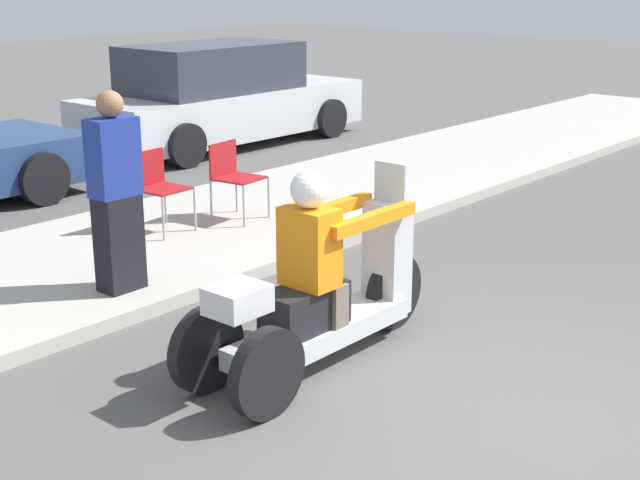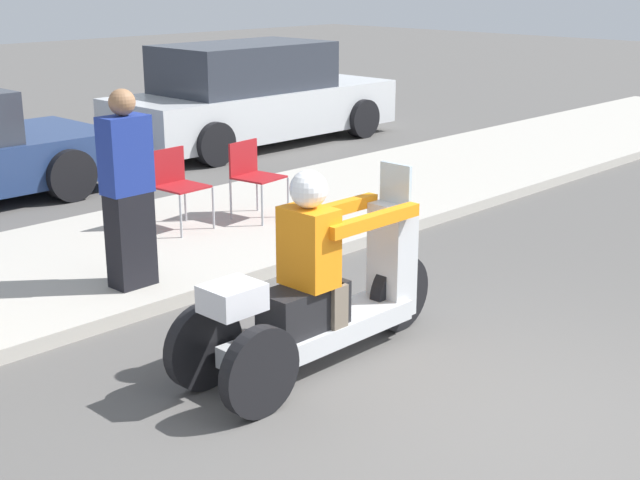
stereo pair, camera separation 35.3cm
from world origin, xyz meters
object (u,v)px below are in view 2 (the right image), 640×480
object	(u,v)px
motorcycle_trike	(319,295)
parked_car_lot_right	(253,97)
folding_chair_curbside	(252,171)
spectator_mid_group	(128,193)
folding_chair_set_back	(176,180)

from	to	relation	value
motorcycle_trike	parked_car_lot_right	xyz separation A→B (m)	(5.24, 6.62, 0.24)
parked_car_lot_right	folding_chair_curbside	bearing A→B (deg)	-131.64
motorcycle_trike	spectator_mid_group	bearing A→B (deg)	94.74
folding_chair_curbside	parked_car_lot_right	xyz separation A→B (m)	(3.23, 3.63, 0.13)
spectator_mid_group	folding_chair_curbside	xyz separation A→B (m)	(2.18, 0.93, -0.30)
folding_chair_curbside	parked_car_lot_right	world-z (taller)	parked_car_lot_right
spectator_mid_group	folding_chair_set_back	distance (m)	1.81
spectator_mid_group	folding_chair_set_back	xyz separation A→B (m)	(1.35, 1.17, -0.30)
folding_chair_curbside	folding_chair_set_back	world-z (taller)	same
motorcycle_trike	parked_car_lot_right	world-z (taller)	parked_car_lot_right
motorcycle_trike	folding_chair_curbside	distance (m)	3.60
spectator_mid_group	folding_chair_set_back	bearing A→B (deg)	40.93
spectator_mid_group	folding_chair_curbside	size ratio (longest dim) A/B	2.04
motorcycle_trike	folding_chair_curbside	world-z (taller)	motorcycle_trike
spectator_mid_group	parked_car_lot_right	bearing A→B (deg)	40.09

